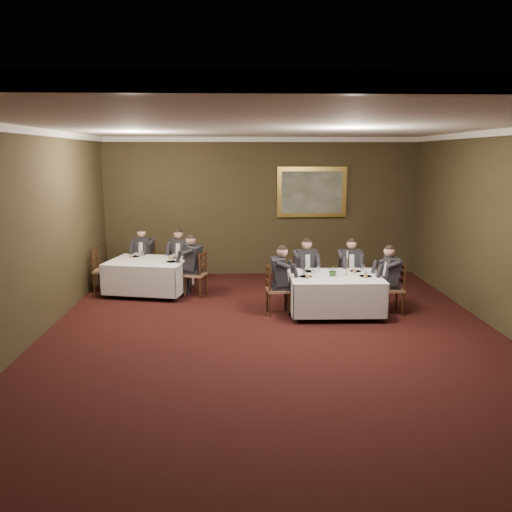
{
  "coord_description": "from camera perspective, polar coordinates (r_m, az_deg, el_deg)",
  "views": [
    {
      "loc": [
        -0.58,
        -7.77,
        3.06
      ],
      "look_at": [
        -0.25,
        1.63,
        1.15
      ],
      "focal_mm": 35.0,
      "sensor_mm": 36.0,
      "label": 1
    }
  ],
  "objects": [
    {
      "name": "centerpiece",
      "position": [
        9.74,
        8.83,
        -1.56
      ],
      "size": [
        0.26,
        0.24,
        0.24
      ],
      "primitive_type": "imported",
      "rotation": [
        0.0,
        0.0,
        -0.26
      ],
      "color": "#2D5926",
      "rests_on": "table_main"
    },
    {
      "name": "painting",
      "position": [
        12.88,
        6.38,
        7.27
      ],
      "size": [
        1.77,
        0.09,
        1.27
      ],
      "color": "#E6BE54",
      "rests_on": "back_wall"
    },
    {
      "name": "diner_main_backleft",
      "position": [
        10.65,
        5.61,
        -2.42
      ],
      "size": [
        0.5,
        0.56,
        1.35
      ],
      "rotation": [
        0.0,
        0.0,
        3.38
      ],
      "color": "black",
      "rests_on": "chair_main_backleft"
    },
    {
      "name": "chair_main_backleft",
      "position": [
        10.71,
        5.56,
        -3.59
      ],
      "size": [
        0.53,
        0.51,
        1.0
      ],
      "rotation": [
        0.0,
        0.0,
        3.38
      ],
      "color": "#8A6646",
      "rests_on": "ground"
    },
    {
      "name": "diner_sec_backleft",
      "position": [
        12.34,
        -12.66,
        -0.72
      ],
      "size": [
        0.52,
        0.57,
        1.35
      ],
      "rotation": [
        0.0,
        0.0,
        2.86
      ],
      "color": "black",
      "rests_on": "chair_sec_backleft"
    },
    {
      "name": "table_second",
      "position": [
        11.4,
        -12.15,
        -2.02
      ],
      "size": [
        1.95,
        1.63,
        0.67
      ],
      "rotation": [
        0.0,
        0.0,
        -0.21
      ],
      "color": "#321B0E",
      "rests_on": "ground"
    },
    {
      "name": "place_setting_table_second",
      "position": [
        11.84,
        -13.38,
        0.14
      ],
      "size": [
        0.33,
        0.31,
        0.14
      ],
      "color": "white",
      "rests_on": "table_second"
    },
    {
      "name": "table_main",
      "position": [
        9.87,
        8.97,
        -4.0
      ],
      "size": [
        1.79,
        1.37,
        0.67
      ],
      "rotation": [
        0.0,
        0.0,
        -0.01
      ],
      "color": "#321B0E",
      "rests_on": "ground"
    },
    {
      "name": "chair_main_backright",
      "position": [
        10.87,
        10.58,
        -3.52
      ],
      "size": [
        0.44,
        0.42,
        1.0
      ],
      "rotation": [
        0.0,
        0.0,
        3.14
      ],
      "color": "#8A6646",
      "rests_on": "ground"
    },
    {
      "name": "chair_sec_backleft",
      "position": [
        12.4,
        -12.59,
        -1.74
      ],
      "size": [
        0.54,
        0.52,
        1.0
      ],
      "rotation": [
        0.0,
        0.0,
        2.86
      ],
      "color": "#8A6646",
      "rests_on": "ground"
    },
    {
      "name": "ceiling",
      "position": [
        7.81,
        2.34,
        14.7
      ],
      "size": [
        8.0,
        10.0,
        0.1
      ],
      "primitive_type": "cube",
      "color": "silver",
      "rests_on": "back_wall"
    },
    {
      "name": "diner_sec_endright",
      "position": [
        11.03,
        -6.97,
        -1.96
      ],
      "size": [
        0.58,
        0.53,
        1.35
      ],
      "rotation": [
        0.0,
        0.0,
        1.27
      ],
      "color": "black",
      "rests_on": "chair_sec_endright"
    },
    {
      "name": "chair_sec_endright",
      "position": [
        11.08,
        -6.89,
        -3.11
      ],
      "size": [
        0.53,
        0.55,
        1.0
      ],
      "rotation": [
        0.0,
        0.0,
        1.27
      ],
      "color": "#8A6646",
      "rests_on": "ground"
    },
    {
      "name": "chair_main_endright",
      "position": [
        10.18,
        15.2,
        -4.77
      ],
      "size": [
        0.43,
        0.44,
        1.0
      ],
      "rotation": [
        0.0,
        0.0,
        1.58
      ],
      "color": "#8A6646",
      "rests_on": "ground"
    },
    {
      "name": "left_wall",
      "position": [
        8.59,
        -25.44,
        1.59
      ],
      "size": [
        0.1,
        10.0,
        3.5
      ],
      "primitive_type": "cube",
      "color": "#37301B",
      "rests_on": "ground"
    },
    {
      "name": "candlestick",
      "position": [
        9.86,
        10.35,
        -1.1
      ],
      "size": [
        0.07,
        0.07,
        0.49
      ],
      "color": "gold",
      "rests_on": "table_main"
    },
    {
      "name": "diner_main_endleft",
      "position": [
        9.72,
        2.51,
        -3.73
      ],
      "size": [
        0.51,
        0.44,
        1.35
      ],
      "rotation": [
        0.0,
        0.0,
        -1.49
      ],
      "color": "black",
      "rests_on": "chair_main_endleft"
    },
    {
      "name": "front_wall",
      "position": [
        3.12,
        9.1,
        -13.49
      ],
      "size": [
        8.0,
        0.1,
        3.5
      ],
      "primitive_type": "cube",
      "color": "#37301B",
      "rests_on": "ground"
    },
    {
      "name": "crown_molding",
      "position": [
        7.8,
        2.34,
        14.26
      ],
      "size": [
        8.0,
        10.0,
        0.12
      ],
      "color": "white",
      "rests_on": "back_wall"
    },
    {
      "name": "ground",
      "position": [
        8.37,
        2.14,
        -9.97
      ],
      "size": [
        10.0,
        10.0,
        0.0
      ],
      "primitive_type": "plane",
      "color": "black",
      "rests_on": "ground"
    },
    {
      "name": "diner_sec_backright",
      "position": [
        12.03,
        -8.59,
        -0.89
      ],
      "size": [
        0.53,
        0.58,
        1.35
      ],
      "rotation": [
        0.0,
        0.0,
        2.83
      ],
      "color": "black",
      "rests_on": "chair_sec_backright"
    },
    {
      "name": "chair_sec_endleft",
      "position": [
        11.88,
        -17.0,
        -2.55
      ],
      "size": [
        0.44,
        0.46,
        1.0
      ],
      "rotation": [
        0.0,
        0.0,
        -1.61
      ],
      "color": "#8A6646",
      "rests_on": "ground"
    },
    {
      "name": "back_wall",
      "position": [
        12.85,
        0.61,
        5.62
      ],
      "size": [
        8.0,
        0.1,
        3.5
      ],
      "primitive_type": "cube",
      "color": "#37301B",
      "rests_on": "ground"
    },
    {
      "name": "chair_main_endleft",
      "position": [
        9.78,
        2.43,
        -5.02
      ],
      "size": [
        0.46,
        0.47,
        1.0
      ],
      "rotation": [
        0.0,
        0.0,
        -1.49
      ],
      "color": "#8A6646",
      "rests_on": "ground"
    },
    {
      "name": "place_setting_table_main",
      "position": [
        10.11,
        6.27,
        -1.54
      ],
      "size": [
        0.33,
        0.31,
        0.14
      ],
      "color": "white",
      "rests_on": "table_main"
    },
    {
      "name": "diner_main_endright",
      "position": [
        10.11,
        15.21,
        -3.52
      ],
      "size": [
        0.48,
        0.42,
        1.35
      ],
      "rotation": [
        0.0,
        0.0,
        1.58
      ],
      "color": "black",
      "rests_on": "chair_main_endright"
    },
    {
      "name": "diner_main_backright",
      "position": [
        10.8,
        10.63,
        -2.36
      ],
      "size": [
        0.42,
        0.48,
        1.35
      ],
      "rotation": [
        0.0,
        0.0,
        3.14
      ],
      "color": "black",
      "rests_on": "chair_main_backright"
    },
    {
      "name": "chair_sec_backright",
      "position": [
        12.09,
        -8.54,
        -1.93
      ],
      "size": [
        0.55,
        0.53,
        1.0
      ],
      "rotation": [
        0.0,
        0.0,
        2.83
      ],
      "color": "#8A6646",
      "rests_on": "ground"
    }
  ]
}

